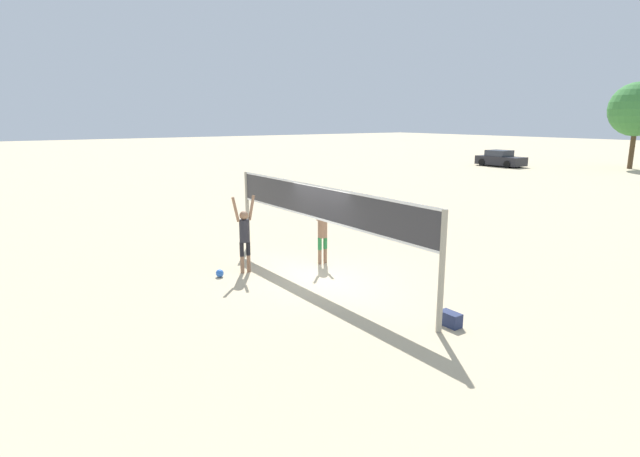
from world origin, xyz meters
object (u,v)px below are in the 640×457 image
Objects in this scene: volleyball_net at (320,212)px; parked_car_mid at (500,159)px; volleyball at (220,273)px; player_blocker at (323,230)px; player_spiker at (244,233)px; tree_left_cluster at (637,109)px; gear_bag at (450,319)px.

parked_car_mid is (-16.91, 31.79, -1.20)m from volleyball_net.
player_blocker is at bearing 79.70° from volleyball.
parked_car_mid reaches higher than volleyball.
volleyball is at bearing 177.93° from player_spiker.
tree_left_cluster is (-7.45, 41.17, 4.84)m from volleyball.
parked_car_mid is (-15.76, 30.88, -0.39)m from player_blocker.
player_blocker reaches higher than gear_bag.
gear_bag is (5.80, 1.80, -1.00)m from player_spiker.
volleyball is at bearing -156.17° from gear_bag.
volleyball is (-0.03, -0.77, -1.04)m from player_spiker.
player_blocker is 0.46× the size of parked_car_mid.
volleyball is at bearing -10.30° from player_blocker.
gear_bag is at bearing -71.01° from tree_left_cluster.
player_blocker is 3.24m from volleyball.
player_spiker is 0.30× the size of tree_left_cluster.
parked_car_mid is at bearing -136.99° from tree_left_cluster.
parked_car_mid is 11.44m from tree_left_cluster.
gear_bag is at bearing -72.76° from player_spiker.
tree_left_cluster is at bearing 10.49° from player_spiker.
player_blocker reaches higher than volleyball.
player_spiker is at bearing 87.93° from volleyball.
tree_left_cluster reaches higher than parked_car_mid.
tree_left_cluster reaches higher than player_blocker.
tree_left_cluster is at bearing -168.13° from player_blocker.
volleyball_net reaches higher than player_blocker.
player_blocker is 9.18× the size of volleyball.
tree_left_cluster is (-9.17, 39.02, 3.11)m from volleyball_net.
player_blocker is at bearing -13.01° from player_spiker.
volleyball_net is 36.03m from parked_car_mid.
player_spiker is 6.15m from gear_bag.
volleyball_net is at bearing 51.42° from volleyball.
player_spiker is 41.26m from tree_left_cluster.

